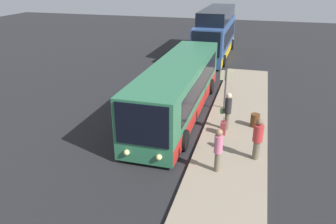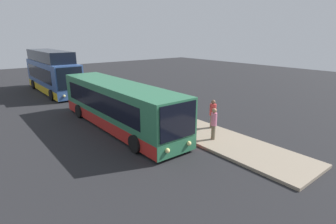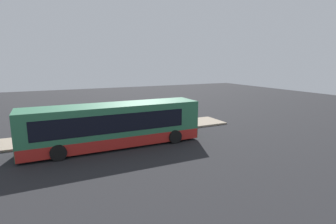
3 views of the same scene
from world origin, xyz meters
name	(u,v)px [view 2 (image 2 of 3)]	position (x,y,z in m)	size (l,w,h in m)	color
ground	(127,130)	(0.00, 0.00, 0.00)	(80.00, 80.00, 0.00)	#232326
platform	(166,119)	(0.00, 3.11, 0.07)	(20.00, 3.01, 0.15)	gray
bus_lead	(118,106)	(-0.81, -0.14, 1.40)	(11.69, 2.73, 2.83)	#2D704C
bus_second	(52,74)	(-14.64, -0.14, 1.87)	(10.64, 2.76, 4.20)	#33518C
passenger_boarding	(214,122)	(4.65, 2.73, 1.14)	(0.45, 0.45, 1.77)	#6B604C
passenger_waiting	(169,107)	(0.91, 2.67, 1.19)	(0.49, 0.58, 1.86)	#6B604C
passenger_with_bags	(213,113)	(3.33, 4.13, 1.10)	(0.51, 0.51, 1.77)	#6B604C
suitcase	(174,120)	(1.46, 2.57, 0.45)	(0.37, 0.25, 0.85)	maroon
sign_post	(141,95)	(-1.74, 2.25, 1.56)	(0.10, 0.65, 2.22)	#4C4C51
trash_bin	(178,112)	(0.22, 3.98, 0.47)	(0.44, 0.44, 0.65)	#593319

